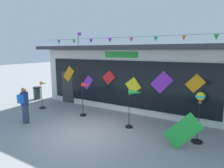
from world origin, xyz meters
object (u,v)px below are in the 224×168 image
object	(u,v)px
display_kite_on_ground	(183,131)
wind_spinner_center_left	(134,98)
person_mid_plaza	(24,105)
wind_spinner_far_left	(43,93)
wind_spinner_left	(85,92)
kite_shop_building	(139,74)
trash_bin	(37,93)
wind_spinner_center_right	(200,107)

from	to	relation	value
display_kite_on_ground	wind_spinner_center_left	bearing A→B (deg)	161.34
person_mid_plaza	display_kite_on_ground	bearing A→B (deg)	-167.75
wind_spinner_far_left	wind_spinner_left	xyz separation A→B (m)	(2.93, 0.19, 0.35)
kite_shop_building	wind_spinner_far_left	world-z (taller)	kite_shop_building
trash_bin	display_kite_on_ground	world-z (taller)	display_kite_on_ground
wind_spinner_far_left	wind_spinner_left	bearing A→B (deg)	3.74
wind_spinner_center_right	wind_spinner_left	bearing A→B (deg)	177.84
kite_shop_building	wind_spinner_left	size ratio (longest dim) A/B	6.43
wind_spinner_center_right	display_kite_on_ground	xyz separation A→B (m)	(-0.39, -0.73, -0.72)
kite_shop_building	wind_spinner_left	distance (m)	4.38
wind_spinner_center_right	person_mid_plaza	bearing A→B (deg)	-164.56
trash_bin	wind_spinner_far_left	bearing A→B (deg)	-31.03
wind_spinner_center_left	display_kite_on_ground	xyz separation A→B (m)	(2.15, -0.73, -0.69)
wind_spinner_far_left	wind_spinner_left	distance (m)	2.96
wind_spinner_far_left	person_mid_plaza	size ratio (longest dim) A/B	0.94
kite_shop_building	trash_bin	world-z (taller)	kite_shop_building
wind_spinner_left	display_kite_on_ground	xyz separation A→B (m)	(4.90, -0.93, -0.62)
trash_bin	display_kite_on_ground	xyz separation A→B (m)	(10.02, -2.05, 0.21)
trash_bin	display_kite_on_ground	distance (m)	10.23
wind_spinner_far_left	wind_spinner_left	size ratio (longest dim) A/B	0.91
wind_spinner_left	display_kite_on_ground	bearing A→B (deg)	-10.72
wind_spinner_center_left	wind_spinner_far_left	bearing A→B (deg)	179.91
kite_shop_building	wind_spinner_center_left	distance (m)	4.66
kite_shop_building	wind_spinner_center_right	world-z (taller)	kite_shop_building
display_kite_on_ground	kite_shop_building	bearing A→B (deg)	125.88
wind_spinner_center_left	display_kite_on_ground	bearing A→B (deg)	-18.66
person_mid_plaza	trash_bin	world-z (taller)	person_mid_plaza
wind_spinner_center_right	trash_bin	distance (m)	10.54
trash_bin	wind_spinner_left	bearing A→B (deg)	-12.40
wind_spinner_left	wind_spinner_far_left	bearing A→B (deg)	-176.26
person_mid_plaza	display_kite_on_ground	distance (m)	6.83
kite_shop_building	display_kite_on_ground	world-z (taller)	kite_shop_building
wind_spinner_far_left	display_kite_on_ground	bearing A→B (deg)	-5.36
wind_spinner_center_right	display_kite_on_ground	world-z (taller)	wind_spinner_center_right
display_kite_on_ground	wind_spinner_center_right	bearing A→B (deg)	61.84
wind_spinner_center_left	trash_bin	xyz separation A→B (m)	(-7.88, 1.33, -0.90)
wind_spinner_far_left	wind_spinner_center_left	size ratio (longest dim) A/B	0.92
wind_spinner_center_left	wind_spinner_center_right	size ratio (longest dim) A/B	0.91
wind_spinner_center_left	trash_bin	distance (m)	8.04
wind_spinner_center_left	wind_spinner_left	bearing A→B (deg)	175.81
wind_spinner_left	trash_bin	distance (m)	5.31
person_mid_plaza	wind_spinner_center_right	bearing A→B (deg)	-162.73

